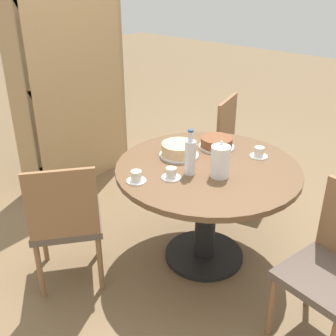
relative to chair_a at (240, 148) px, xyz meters
name	(u,v)px	position (x,y,z in m)	size (l,w,h in m)	color
ground_plane	(204,256)	(-0.87, -0.25, -0.47)	(14.00, 14.00, 0.00)	brown
dining_table	(207,189)	(-0.87, -0.25, 0.08)	(1.17, 1.17, 0.71)	black
chair_a	(240,148)	(0.00, 0.00, 0.00)	(0.50, 0.50, 0.87)	olive
chair_b	(66,220)	(-1.61, 0.27, 0.00)	(0.59, 0.59, 0.87)	olive
chair_c	(335,267)	(-1.00, -1.15, 0.00)	(0.50, 0.50, 0.87)	olive
bookshelf	(72,80)	(-0.61, 1.35, 0.47)	(1.04, 0.28, 1.95)	tan
coffee_pot	(220,160)	(-0.93, -0.38, 0.35)	(0.12, 0.12, 0.23)	white
water_bottle	(190,156)	(-1.02, -0.22, 0.36)	(0.07, 0.07, 0.29)	silver
cake_main	(179,150)	(-0.86, -0.01, 0.29)	(0.26, 0.26, 0.09)	silver
cake_second	(217,143)	(-0.59, -0.13, 0.28)	(0.25, 0.25, 0.07)	silver
cup_a	(171,174)	(-1.14, -0.17, 0.27)	(0.12, 0.12, 0.07)	white
cup_b	(259,153)	(-0.54, -0.43, 0.27)	(0.12, 0.12, 0.07)	white
cup_c	(136,177)	(-1.30, -0.04, 0.27)	(0.12, 0.12, 0.07)	white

